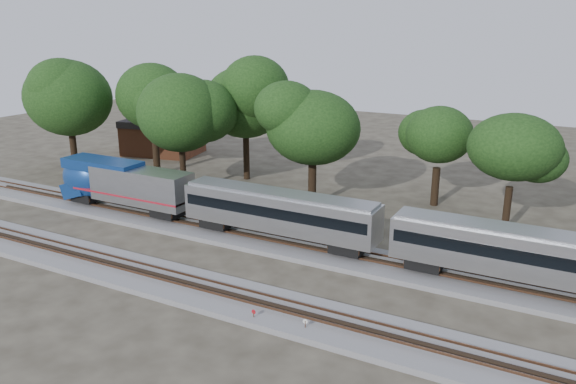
% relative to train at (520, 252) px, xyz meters
% --- Properties ---
extents(ground, '(160.00, 160.00, 0.00)m').
position_rel_train_xyz_m(ground, '(-20.12, -6.00, -3.17)').
color(ground, '#383328').
rests_on(ground, ground).
extents(track_far, '(160.00, 5.00, 0.73)m').
position_rel_train_xyz_m(track_far, '(-20.12, -0.00, -2.96)').
color(track_far, slate).
rests_on(track_far, ground).
extents(track_near, '(160.00, 5.00, 0.73)m').
position_rel_train_xyz_m(track_near, '(-20.12, -10.00, -2.96)').
color(track_near, slate).
rests_on(track_near, ground).
extents(train, '(88.96, 3.06, 4.52)m').
position_rel_train_xyz_m(train, '(0.00, 0.00, 0.00)').
color(train, '#B3B6BB').
rests_on(train, ground).
extents(switch_stand_red, '(0.29, 0.05, 0.92)m').
position_rel_train_xyz_m(switch_stand_red, '(-13.91, -11.81, -2.58)').
color(switch_stand_red, '#512D19').
rests_on(switch_stand_red, ground).
extents(switch_stand_white, '(0.30, 0.09, 0.95)m').
position_rel_train_xyz_m(switch_stand_white, '(-10.53, -11.39, -2.56)').
color(switch_stand_white, '#512D19').
rests_on(switch_stand_white, ground).
extents(switch_lever, '(0.56, 0.42, 0.30)m').
position_rel_train_xyz_m(switch_lever, '(-15.12, -11.32, -3.02)').
color(switch_lever, '#512D19').
rests_on(switch_lever, ground).
extents(brick_building, '(11.52, 9.18, 4.93)m').
position_rel_train_xyz_m(brick_building, '(-50.15, 22.81, -0.68)').
color(brick_building, brown).
rests_on(brick_building, ground).
extents(tree_0, '(9.35, 9.35, 13.18)m').
position_rel_train_xyz_m(tree_0, '(-53.53, 9.83, 6.02)').
color(tree_0, black).
rests_on(tree_0, ground).
extents(tree_1, '(9.76, 9.76, 13.76)m').
position_rel_train_xyz_m(tree_1, '(-43.30, 13.43, 6.43)').
color(tree_1, black).
rests_on(tree_1, ground).
extents(tree_2, '(8.94, 8.94, 12.61)m').
position_rel_train_xyz_m(tree_2, '(-35.56, 8.86, 5.62)').
color(tree_2, black).
rests_on(tree_2, ground).
extents(tree_3, '(9.33, 9.33, 13.15)m').
position_rel_train_xyz_m(tree_3, '(-32.35, 16.79, 6.00)').
color(tree_3, black).
rests_on(tree_3, ground).
extents(tree_4, '(8.18, 8.18, 11.53)m').
position_rel_train_xyz_m(tree_4, '(-21.02, 11.32, 4.86)').
color(tree_4, black).
rests_on(tree_4, ground).
extents(tree_5, '(7.46, 7.46, 10.51)m').
position_rel_train_xyz_m(tree_5, '(-9.92, 17.25, 4.15)').
color(tree_5, black).
rests_on(tree_5, ground).
extents(tree_6, '(7.84, 7.84, 11.06)m').
position_rel_train_xyz_m(tree_6, '(-2.41, 12.66, 4.53)').
color(tree_6, black).
rests_on(tree_6, ground).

